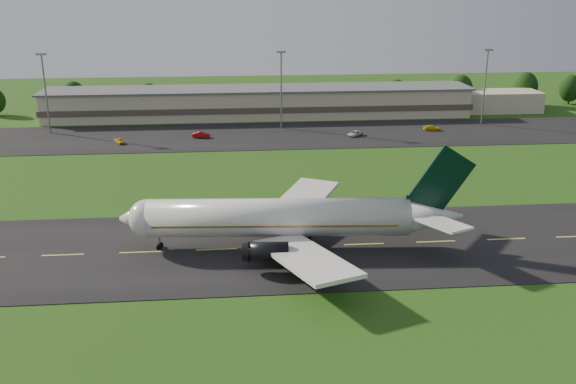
{
  "coord_description": "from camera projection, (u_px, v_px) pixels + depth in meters",
  "views": [
    {
      "loc": [
        -8.34,
        -87.14,
        37.66
      ],
      "look_at": [
        0.27,
        8.0,
        6.0
      ],
      "focal_mm": 40.0,
      "sensor_mm": 36.0,
      "label": 1
    }
  ],
  "objects": [
    {
      "name": "ground",
      "position": [
        291.0,
        247.0,
        94.94
      ],
      "size": [
        360.0,
        360.0,
        0.0
      ],
      "primitive_type": "plane",
      "color": "#1C4310",
      "rests_on": "ground"
    },
    {
      "name": "tree_line",
      "position": [
        394.0,
        91.0,
        196.74
      ],
      "size": [
        197.53,
        9.55,
        10.44
      ],
      "color": "black",
      "rests_on": "ground"
    },
    {
      "name": "taxiway",
      "position": [
        291.0,
        247.0,
        94.92
      ],
      "size": [
        220.0,
        30.0,
        0.1
      ],
      "primitive_type": "cube",
      "color": "black",
      "rests_on": "ground"
    },
    {
      "name": "service_vehicle_a",
      "position": [
        119.0,
        141.0,
        154.63
      ],
      "size": [
        3.16,
        3.95,
        1.26
      ],
      "primitive_type": "imported",
      "rotation": [
        0.0,
        0.0,
        0.53
      ],
      "color": "gold",
      "rests_on": "apron"
    },
    {
      "name": "terminal",
      "position": [
        282.0,
        102.0,
        185.16
      ],
      "size": [
        145.0,
        16.0,
        8.4
      ],
      "color": "#BCAB90",
      "rests_on": "ground"
    },
    {
      "name": "light_mast_centre",
      "position": [
        281.0,
        81.0,
        166.99
      ],
      "size": [
        2.4,
        1.2,
        20.35
      ],
      "color": "gray",
      "rests_on": "ground"
    },
    {
      "name": "service_vehicle_c",
      "position": [
        355.0,
        133.0,
        162.23
      ],
      "size": [
        4.76,
        4.82,
        1.29
      ],
      "primitive_type": "imported",
      "rotation": [
        0.0,
        0.0,
        -0.77
      ],
      "color": "silver",
      "rests_on": "apron"
    },
    {
      "name": "service_vehicle_b",
      "position": [
        201.0,
        135.0,
        160.17
      ],
      "size": [
        4.57,
        2.33,
        1.44
      ],
      "primitive_type": "imported",
      "rotation": [
        0.0,
        0.0,
        1.38
      ],
      "color": "#950C09",
      "rests_on": "apron"
    },
    {
      "name": "light_mast_west",
      "position": [
        45.0,
        84.0,
        161.85
      ],
      "size": [
        2.4,
        1.2,
        20.35
      ],
      "color": "gray",
      "rests_on": "ground"
    },
    {
      "name": "airliner",
      "position": [
        284.0,
        218.0,
        93.33
      ],
      "size": [
        51.29,
        42.08,
        15.57
      ],
      "rotation": [
        0.0,
        0.0,
        -0.07
      ],
      "color": "white",
      "rests_on": "ground"
    },
    {
      "name": "service_vehicle_d",
      "position": [
        432.0,
        128.0,
        167.99
      ],
      "size": [
        4.77,
        2.73,
        1.3
      ],
      "primitive_type": "imported",
      "rotation": [
        0.0,
        0.0,
        1.36
      ],
      "color": "#D1BF0C",
      "rests_on": "apron"
    },
    {
      "name": "light_mast_east",
      "position": [
        486.0,
        78.0,
        171.69
      ],
      "size": [
        2.4,
        1.2,
        20.35
      ],
      "color": "gray",
      "rests_on": "ground"
    },
    {
      "name": "apron",
      "position": [
        264.0,
        135.0,
        162.99
      ],
      "size": [
        260.0,
        30.0,
        0.1
      ],
      "primitive_type": "cube",
      "color": "black",
      "rests_on": "ground"
    }
  ]
}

